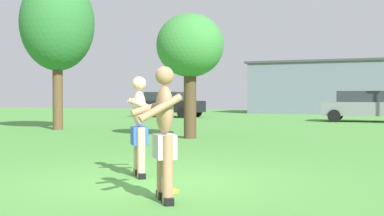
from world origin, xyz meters
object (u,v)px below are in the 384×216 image
object	(u,v)px
player_near	(140,124)
tree_right_field	(57,24)
player_in_gray	(164,130)
tree_left_field	(190,47)
car_gray_far_end	(365,106)
car_black_mid_lot	(169,104)
frisbee	(169,191)

from	to	relation	value
player_near	tree_right_field	world-z (taller)	tree_right_field
player_in_gray	tree_left_field	xyz separation A→B (m)	(-3.58, 8.88, 1.94)
player_near	car_gray_far_end	bearing A→B (deg)	85.15
car_gray_far_end	tree_left_field	xyz separation A→B (m)	(-4.04, -13.02, 2.01)
tree_left_field	car_black_mid_lot	bearing A→B (deg)	118.67
frisbee	tree_right_field	xyz separation A→B (m)	(-9.80, 9.99, 4.12)
tree_left_field	car_gray_far_end	bearing A→B (deg)	72.75
tree_left_field	tree_right_field	size ratio (longest dim) A/B	0.65
car_black_mid_lot	tree_right_field	world-z (taller)	tree_right_field
player_near	player_in_gray	distance (m)	2.05
car_gray_far_end	tree_left_field	size ratio (longest dim) A/B	1.13
player_in_gray	tree_right_field	xyz separation A→B (m)	(-10.03, 10.59, 3.23)
player_in_gray	tree_right_field	world-z (taller)	tree_right_field
player_in_gray	car_gray_far_end	bearing A→B (deg)	88.81
frisbee	car_gray_far_end	world-z (taller)	car_gray_far_end
frisbee	tree_left_field	distance (m)	9.38
frisbee	tree_right_field	distance (m)	14.59
car_black_mid_lot	car_gray_far_end	world-z (taller)	same
player_in_gray	tree_left_field	distance (m)	9.77
player_near	car_gray_far_end	size ratio (longest dim) A/B	0.37
player_in_gray	tree_left_field	size ratio (longest dim) A/B	0.44
tree_right_field	tree_left_field	bearing A→B (deg)	-14.80
frisbee	car_gray_far_end	bearing A→B (deg)	88.17
car_gray_far_end	tree_right_field	bearing A→B (deg)	-132.82
car_black_mid_lot	tree_right_field	size ratio (longest dim) A/B	0.74
player_near	car_black_mid_lot	bearing A→B (deg)	115.21
player_near	tree_right_field	bearing A→B (deg)	134.33
player_in_gray	frisbee	xyz separation A→B (m)	(-0.23, 0.59, -0.89)
player_near	tree_left_field	world-z (taller)	tree_left_field
car_black_mid_lot	player_near	bearing A→B (deg)	-64.79
player_in_gray	frisbee	bearing A→B (deg)	110.87
car_black_mid_lot	tree_right_field	distance (m)	13.27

